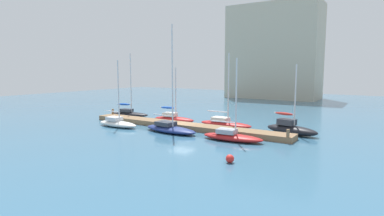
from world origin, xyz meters
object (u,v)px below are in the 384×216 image
sailboat_5 (232,136)px  sailboat_6 (291,128)px  sailboat_0 (129,113)px  sailboat_3 (170,128)px  sailboat_4 (225,123)px  sailboat_2 (173,118)px  mooring_buoy_red (230,159)px  sailboat_1 (117,123)px  harbor_building_distant (274,52)px

sailboat_5 → sailboat_6: sailboat_5 is taller
sailboat_0 → sailboat_5: bearing=-29.0°
sailboat_0 → sailboat_5: 18.85m
sailboat_0 → sailboat_3: (11.11, -5.67, -0.01)m
sailboat_3 → sailboat_4: bearing=65.0°
sailboat_2 → mooring_buoy_red: sailboat_2 is taller
sailboat_1 → sailboat_6: size_ratio=1.07×
sailboat_1 → sailboat_5: bearing=3.2°
sailboat_1 → sailboat_3: bearing=5.7°
sailboat_5 → sailboat_6: bearing=53.6°
sailboat_0 → harbor_building_distant: (7.31, 38.23, 9.71)m
sailboat_3 → mooring_buoy_red: (9.62, -6.07, -0.21)m
sailboat_3 → harbor_building_distant: bearing=100.4°
sailboat_2 → sailboat_4: size_ratio=0.82×
sailboat_2 → sailboat_0: bearing=169.3°
sailboat_3 → harbor_building_distant: (-3.79, 43.90, 9.72)m
sailboat_2 → sailboat_5: (10.20, -5.13, -0.07)m
sailboat_1 → sailboat_6: (17.37, 6.33, 0.15)m
sailboat_0 → mooring_buoy_red: sailboat_0 is taller
sailboat_3 → sailboat_6: sailboat_3 is taller
sailboat_4 → harbor_building_distant: (-7.14, 38.24, 9.76)m
sailboat_4 → sailboat_1: bearing=-147.7°
sailboat_1 → harbor_building_distant: (3.05, 44.52, 9.76)m
sailboat_3 → harbor_building_distant: harbor_building_distant is taller
sailboat_2 → sailboat_5: size_ratio=0.90×
sailboat_1 → sailboat_3: size_ratio=0.69×
sailboat_3 → mooring_buoy_red: size_ratio=18.43×
sailboat_0 → sailboat_5: (17.98, -5.65, -0.07)m
mooring_buoy_red → sailboat_2: bearing=139.1°
harbor_building_distant → mooring_buoy_red: bearing=-75.0°
sailboat_6 → sailboat_2: bearing=-164.2°
sailboat_1 → sailboat_3: sailboat_3 is taller
sailboat_5 → sailboat_3: bearing=176.5°
sailboat_0 → sailboat_5: size_ratio=1.16×
sailboat_3 → mooring_buoy_red: sailboat_3 is taller
sailboat_4 → sailboat_6: bearing=1.0°
sailboat_1 → sailboat_6: 18.48m
sailboat_1 → sailboat_6: sailboat_1 is taller
sailboat_5 → sailboat_4: bearing=118.3°
sailboat_0 → harbor_building_distant: 40.12m
sailboat_3 → sailboat_6: 11.98m
sailboat_1 → sailboat_4: (10.18, 6.28, 0.00)m
sailboat_5 → harbor_building_distant: bearing=99.9°
sailboat_3 → sailboat_1: bearing=-169.4°
sailboat_4 → harbor_building_distant: bearing=101.2°
sailboat_2 → sailboat_5: sailboat_5 is taller
harbor_building_distant → sailboat_0: bearing=-100.8°
sailboat_4 → sailboat_6: sailboat_4 is taller
sailboat_1 → mooring_buoy_red: sailboat_1 is taller
sailboat_6 → harbor_building_distant: 41.90m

